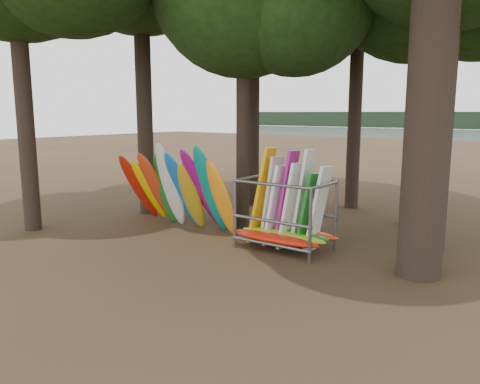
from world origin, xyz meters
The scene contains 3 objects.
ground centered at (0.00, 0.00, 0.00)m, with size 120.00×120.00×0.00m, color #47331E.
kayak_row centered at (-2.71, 1.08, 1.29)m, with size 4.63×2.03×3.03m.
storage_rack centered at (1.41, 1.14, 0.95)m, with size 2.91×1.56×2.87m.
Camera 1 is at (8.07, -9.98, 3.84)m, focal length 35.00 mm.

